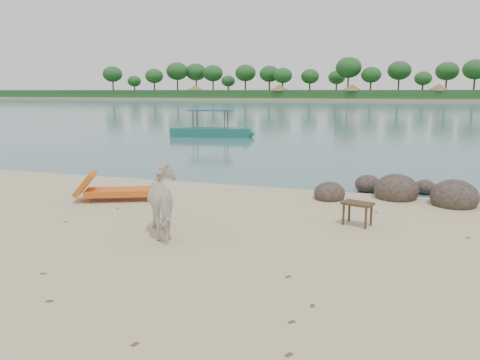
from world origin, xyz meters
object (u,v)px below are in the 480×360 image
object	(u,v)px
cow	(167,202)
side_table	(357,215)
lounge_chair	(120,189)
boulders	(426,194)
boat_near	(211,114)

from	to	relation	value
cow	side_table	world-z (taller)	cow
cow	lounge_chair	distance (m)	3.44
boulders	lounge_chair	world-z (taller)	lounge_chair
boulders	lounge_chair	size ratio (longest dim) A/B	2.81
boulders	boat_near	xyz separation A→B (m)	(-12.19, 15.20, 1.23)
lounge_chair	boulders	bearing A→B (deg)	-6.19
side_table	boat_near	xyz separation A→B (m)	(-10.63, 18.21, 1.16)
boulders	boat_near	bearing A→B (deg)	128.73
side_table	lounge_chair	bearing A→B (deg)	-166.00
cow	boat_near	bearing A→B (deg)	-108.85
cow	lounge_chair	xyz separation A→B (m)	(-2.55, 2.27, -0.36)
cow	lounge_chair	size ratio (longest dim) A/B	0.74
cow	side_table	distance (m)	4.06
lounge_chair	side_table	bearing A→B (deg)	-28.77
cow	boat_near	xyz separation A→B (m)	(-7.01, 20.01, 0.72)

